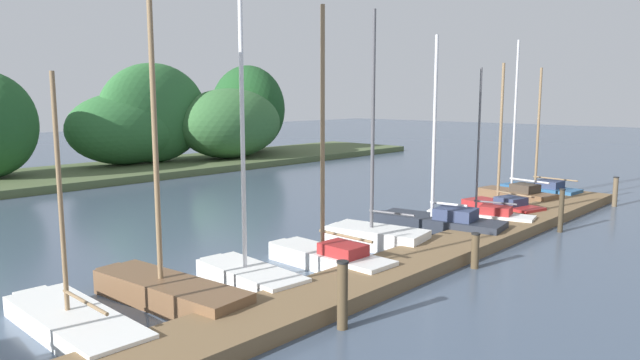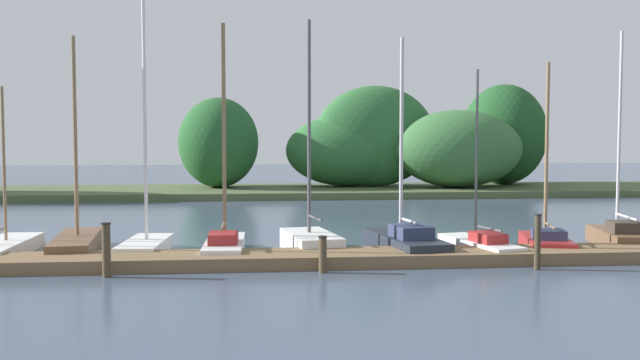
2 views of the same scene
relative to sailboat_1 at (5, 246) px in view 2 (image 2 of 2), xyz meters
The scene contains 14 objects.
dock_pier 9.65m from the sailboat_1, 15.49° to the right, with size 25.99×1.80×0.35m.
far_shore 23.36m from the sailboat_1, 64.79° to the left, with size 52.87×8.79×7.17m.
sailboat_1 is the anchor object (origin of this frame).
sailboat_2 2.12m from the sailboat_1, ahead, with size 1.57×4.51×6.58m.
sailboat_3 4.24m from the sailboat_1, ahead, with size 1.39×3.47×8.29m.
sailboat_4 6.66m from the sailboat_1, ahead, with size 1.20×4.05×6.91m.
sailboat_5 9.21m from the sailboat_1, ahead, with size 1.80×3.30×7.11m.
sailboat_6 12.05m from the sailboat_1, ahead, with size 1.99×4.57×6.56m.
sailboat_7 14.30m from the sailboat_1, ahead, with size 1.75×3.83×5.58m.
sailboat_8 16.52m from the sailboat_1, ahead, with size 1.90×3.45×5.84m.
sailboat_9 19.21m from the sailboat_1, ahead, with size 1.68×3.63×6.92m.
mooring_piling_1 5.36m from the sailboat_1, 45.58° to the right, with size 0.25×0.25×1.39m.
mooring_piling_2 10.00m from the sailboat_1, 22.19° to the right, with size 0.24×0.24×0.97m.
mooring_piling_3 15.53m from the sailboat_1, 14.56° to the right, with size 0.19×0.19×1.50m.
Camera 2 is at (-1.95, -7.08, 3.61)m, focal length 40.04 mm.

